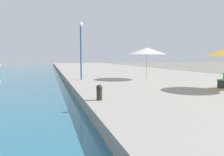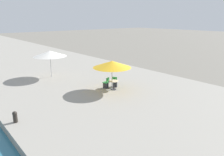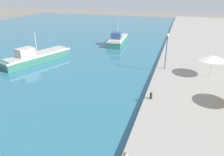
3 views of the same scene
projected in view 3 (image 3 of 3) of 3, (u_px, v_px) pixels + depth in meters
water_basin at (34, 38)px, 47.66m from camera, size 56.00×90.00×0.04m
quay_promenade at (212, 50)px, 37.46m from camera, size 16.00×90.00×0.51m
fishing_boat_near at (36, 56)px, 31.97m from camera, size 5.81×10.69×4.27m
fishing_boat_mid at (118, 40)px, 42.11m from camera, size 3.21×8.20×4.35m
cafe_umbrella_white at (212, 58)px, 24.94m from camera, size 3.12×3.12×2.58m
mooring_bollard at (151, 95)px, 20.53m from camera, size 0.26×0.26×0.65m
lamppost at (167, 45)px, 26.97m from camera, size 0.36×0.36×4.56m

